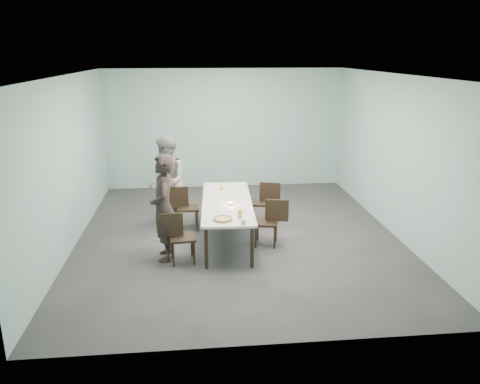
{
  "coord_description": "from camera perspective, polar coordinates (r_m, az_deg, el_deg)",
  "views": [
    {
      "loc": [
        -0.8,
        -8.31,
        3.39
      ],
      "look_at": [
        0.0,
        -0.41,
        1.0
      ],
      "focal_mm": 35.0,
      "sensor_mm": 36.0,
      "label": 1
    }
  ],
  "objects": [
    {
      "name": "chair_near_right",
      "position": [
        8.45,
        3.76,
        -3.28
      ],
      "size": [
        0.65,
        0.51,
        0.87
      ],
      "rotation": [
        0.0,
        0.0,
        2.89
      ],
      "color": "black",
      "rests_on": "ground"
    },
    {
      "name": "room_shell",
      "position": [
        8.46,
        -0.29,
        7.47
      ],
      "size": [
        6.02,
        7.02,
        3.01
      ],
      "color": "#9CC5C2",
      "rests_on": "ground"
    },
    {
      "name": "amber_tumbler",
      "position": [
        9.28,
        -2.28,
        0.48
      ],
      "size": [
        0.07,
        0.07,
        0.08
      ],
      "primitive_type": "cylinder",
      "color": "gold",
      "rests_on": "table"
    },
    {
      "name": "tealight",
      "position": [
        8.39,
        -1.07,
        -1.44
      ],
      "size": [
        0.06,
        0.06,
        0.05
      ],
      "color": "silver",
      "rests_on": "table"
    },
    {
      "name": "table",
      "position": [
        8.61,
        -1.59,
        -1.5
      ],
      "size": [
        1.02,
        2.64,
        0.75
      ],
      "rotation": [
        0.0,
        0.0,
        -0.05
      ],
      "color": "white",
      "rests_on": "ground"
    },
    {
      "name": "chair_far_left",
      "position": [
        9.26,
        -6.89,
        -1.54
      ],
      "size": [
        0.62,
        0.44,
        0.87
      ],
      "rotation": [
        0.0,
        0.0,
        0.04
      ],
      "color": "black",
      "rests_on": "ground"
    },
    {
      "name": "chair_near_left",
      "position": [
        7.81,
        -7.65,
        -5.11
      ],
      "size": [
        0.63,
        0.46,
        0.87
      ],
      "rotation": [
        0.0,
        0.0,
        0.11
      ],
      "color": "black",
      "rests_on": "ground"
    },
    {
      "name": "diner_far",
      "position": [
        9.39,
        -8.91,
        1.27
      ],
      "size": [
        0.88,
        1.03,
        1.83
      ],
      "primitive_type": "imported",
      "rotation": [
        0.0,
        0.0,
        -1.34
      ],
      "color": "gray",
      "rests_on": "ground"
    },
    {
      "name": "chair_far_right",
      "position": [
        9.51,
        3.0,
        -0.95
      ],
      "size": [
        0.65,
        0.52,
        0.87
      ],
      "rotation": [
        0.0,
        0.0,
        2.87
      ],
      "color": "black",
      "rests_on": "ground"
    },
    {
      "name": "ground",
      "position": [
        9.01,
        -0.27,
        -5.34
      ],
      "size": [
        7.0,
        7.0,
        0.0
      ],
      "primitive_type": "plane",
      "color": "#333335",
      "rests_on": "ground"
    },
    {
      "name": "side_plate",
      "position": [
        8.11,
        -1.02,
        -2.2
      ],
      "size": [
        0.18,
        0.18,
        0.01
      ],
      "primitive_type": "cylinder",
      "color": "white",
      "rests_on": "table"
    },
    {
      "name": "menu",
      "position": [
        9.48,
        -2.82,
        0.59
      ],
      "size": [
        0.31,
        0.23,
        0.01
      ],
      "primitive_type": "cube",
      "rotation": [
        0.0,
        0.0,
        -0.05
      ],
      "color": "silver",
      "rests_on": "table"
    },
    {
      "name": "diner_near",
      "position": [
        7.86,
        -9.29,
        -1.91
      ],
      "size": [
        0.47,
        0.69,
        1.81
      ],
      "primitive_type": "imported",
      "rotation": [
        0.0,
        0.0,
        -1.51
      ],
      "color": "black",
      "rests_on": "ground"
    },
    {
      "name": "pizza",
      "position": [
        7.64,
        -2.11,
        -3.33
      ],
      "size": [
        0.34,
        0.34,
        0.04
      ],
      "color": "white",
      "rests_on": "table"
    },
    {
      "name": "water_tumbler",
      "position": [
        7.43,
        0.42,
        -3.67
      ],
      "size": [
        0.08,
        0.08,
        0.09
      ],
      "primitive_type": "cylinder",
      "color": "silver",
      "rests_on": "table"
    },
    {
      "name": "beer_glass",
      "position": [
        7.7,
        -0.0,
        -2.71
      ],
      "size": [
        0.08,
        0.08,
        0.15
      ],
      "primitive_type": "cylinder",
      "color": "gold",
      "rests_on": "table"
    }
  ]
}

